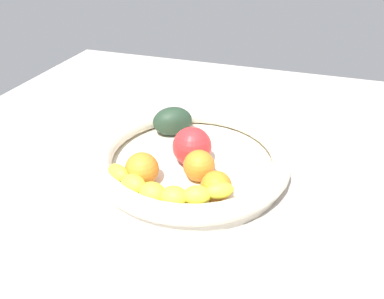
{
  "coord_description": "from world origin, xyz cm",
  "views": [
    {
      "loc": [
        -18.38,
        55.79,
        44.29
      ],
      "look_at": [
        0.0,
        0.0,
        7.51
      ],
      "focal_mm": 35.04,
      "sensor_mm": 36.0,
      "label": 1
    }
  ],
  "objects_px": {
    "avocado_dark": "(173,121)",
    "banana_draped_left": "(164,190)",
    "orange_mid_left": "(216,186)",
    "fruit_bowl": "(192,158)",
    "orange_mid_right": "(142,169)",
    "orange_front": "(199,166)",
    "tomato_red": "(194,147)"
  },
  "relations": [
    {
      "from": "orange_front",
      "to": "orange_mid_left",
      "type": "relative_size",
      "value": 1.09
    },
    {
      "from": "orange_front",
      "to": "avocado_dark",
      "type": "distance_m",
      "value": 0.17
    },
    {
      "from": "banana_draped_left",
      "to": "tomato_red",
      "type": "height_order",
      "value": "tomato_red"
    },
    {
      "from": "orange_mid_right",
      "to": "fruit_bowl",
      "type": "bearing_deg",
      "value": -125.86
    },
    {
      "from": "banana_draped_left",
      "to": "orange_mid_right",
      "type": "height_order",
      "value": "orange_mid_right"
    },
    {
      "from": "avocado_dark",
      "to": "orange_mid_right",
      "type": "bearing_deg",
      "value": 93.99
    },
    {
      "from": "orange_front",
      "to": "banana_draped_left",
      "type": "bearing_deg",
      "value": 68.6
    },
    {
      "from": "orange_front",
      "to": "tomato_red",
      "type": "distance_m",
      "value": 0.05
    },
    {
      "from": "orange_mid_left",
      "to": "avocado_dark",
      "type": "xyz_separation_m",
      "value": [
        0.14,
        -0.18,
        0.0
      ]
    },
    {
      "from": "banana_draped_left",
      "to": "orange_mid_left",
      "type": "bearing_deg",
      "value": -153.48
    },
    {
      "from": "orange_front",
      "to": "avocado_dark",
      "type": "xyz_separation_m",
      "value": [
        0.1,
        -0.14,
        0.0
      ]
    },
    {
      "from": "fruit_bowl",
      "to": "orange_mid_right",
      "type": "height_order",
      "value": "orange_mid_right"
    },
    {
      "from": "fruit_bowl",
      "to": "avocado_dark",
      "type": "height_order",
      "value": "avocado_dark"
    },
    {
      "from": "banana_draped_left",
      "to": "orange_front",
      "type": "xyz_separation_m",
      "value": [
        -0.03,
        -0.08,
        0.0
      ]
    },
    {
      "from": "banana_draped_left",
      "to": "tomato_red",
      "type": "xyz_separation_m",
      "value": [
        -0.01,
        -0.12,
        0.01
      ]
    },
    {
      "from": "banana_draped_left",
      "to": "orange_front",
      "type": "distance_m",
      "value": 0.09
    },
    {
      "from": "fruit_bowl",
      "to": "orange_front",
      "type": "bearing_deg",
      "value": 122.11
    },
    {
      "from": "fruit_bowl",
      "to": "orange_mid_left",
      "type": "height_order",
      "value": "orange_mid_left"
    },
    {
      "from": "avocado_dark",
      "to": "banana_draped_left",
      "type": "bearing_deg",
      "value": 107.57
    },
    {
      "from": "orange_mid_left",
      "to": "banana_draped_left",
      "type": "bearing_deg",
      "value": 26.52
    },
    {
      "from": "avocado_dark",
      "to": "tomato_red",
      "type": "bearing_deg",
      "value": 129.11
    },
    {
      "from": "orange_front",
      "to": "orange_mid_left",
      "type": "xyz_separation_m",
      "value": [
        -0.04,
        0.04,
        -0.0
      ]
    },
    {
      "from": "orange_mid_right",
      "to": "tomato_red",
      "type": "height_order",
      "value": "tomato_red"
    },
    {
      "from": "orange_mid_left",
      "to": "orange_mid_right",
      "type": "relative_size",
      "value": 0.88
    },
    {
      "from": "orange_front",
      "to": "orange_mid_right",
      "type": "distance_m",
      "value": 0.1
    },
    {
      "from": "orange_mid_right",
      "to": "tomato_red",
      "type": "bearing_deg",
      "value": -128.11
    },
    {
      "from": "fruit_bowl",
      "to": "banana_draped_left",
      "type": "bearing_deg",
      "value": 87.83
    },
    {
      "from": "banana_draped_left",
      "to": "orange_mid_right",
      "type": "relative_size",
      "value": 3.84
    },
    {
      "from": "orange_front",
      "to": "avocado_dark",
      "type": "bearing_deg",
      "value": -53.71
    },
    {
      "from": "avocado_dark",
      "to": "fruit_bowl",
      "type": "bearing_deg",
      "value": 128.07
    },
    {
      "from": "banana_draped_left",
      "to": "fruit_bowl",
      "type": "bearing_deg",
      "value": -92.17
    },
    {
      "from": "orange_front",
      "to": "avocado_dark",
      "type": "height_order",
      "value": "avocado_dark"
    }
  ]
}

